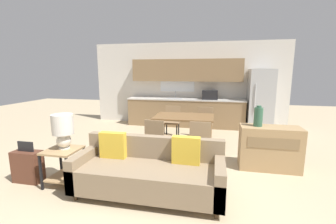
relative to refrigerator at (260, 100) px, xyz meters
The scene contains 15 objects.
ground_plane 4.89m from the refrigerator, 118.18° to the right, with size 20.00×20.00×0.00m, color tan.
wall_back 2.35m from the refrigerator, behind, with size 6.40×0.07×2.70m.
kitchen_counter 2.26m from the refrigerator, behind, with size 3.75×0.65×2.15m.
refrigerator is the anchor object (origin of this frame).
dining_table 2.90m from the refrigerator, 134.23° to the right, with size 1.35×0.90×0.75m.
couch 4.78m from the refrigerator, 117.93° to the right, with size 2.11×0.80×0.85m.
side_table 5.58m from the refrigerator, 130.52° to the right, with size 0.49×0.49×0.58m.
table_lamp 5.52m from the refrigerator, 130.66° to the right, with size 0.32×0.32×0.54m.
credenza 3.01m from the refrigerator, 96.51° to the right, with size 1.04×0.45×0.79m.
vase 2.99m from the refrigerator, 100.82° to the right, with size 0.15×0.15×0.37m.
dining_chair_far_right 2.10m from the refrigerator, 140.41° to the right, with size 0.46×0.46×0.83m.
dining_chair_far_left 2.81m from the refrigerator, 152.10° to the right, with size 0.43×0.43×0.83m.
dining_chair_near_left 3.83m from the refrigerator, 130.26° to the right, with size 0.46×0.46×0.83m.
dining_chair_near_right 3.30m from the refrigerator, 119.00° to the right, with size 0.43×0.43×0.83m.
suitcase 6.05m from the refrigerator, 134.84° to the right, with size 0.45×0.22×0.67m.
Camera 1 is at (0.94, -2.88, 1.76)m, focal length 24.00 mm.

